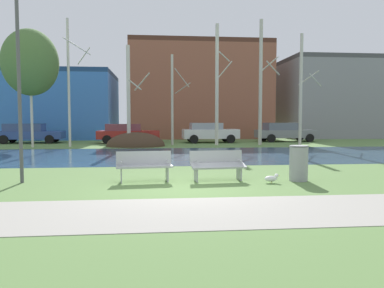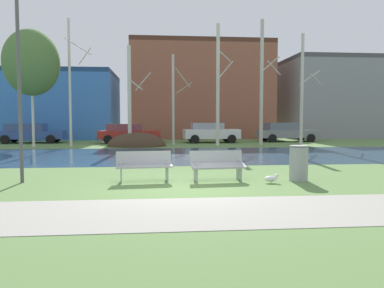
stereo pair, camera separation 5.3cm
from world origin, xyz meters
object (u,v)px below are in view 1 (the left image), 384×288
Objects in this scene: streetlamp at (18,46)px; parked_hatch_third_white at (209,132)px; seagull at (272,178)px; parked_sedan_second_red at (127,133)px; parked_wagon_fourth_grey at (285,132)px; bench_left at (144,165)px; trash_bin at (299,163)px; parked_van_nearest_blue at (29,133)px; bench_right at (218,164)px.

streetlamp is 1.36× the size of parked_hatch_third_white.
parked_sedan_second_red reaches higher than seagull.
seagull is 0.09× the size of parked_wagon_fourth_grey.
parked_wagon_fourth_grey is at bearing 59.57° from bench_left.
parked_sedan_second_red is at bearing 178.78° from parked_hatch_third_white.
seagull is at bearing -73.29° from parked_sedan_second_red.
parked_wagon_fourth_grey reaches higher than bench_left.
trash_bin is 0.21× the size of parked_van_nearest_blue.
trash_bin is at bearing -70.41° from parked_sedan_second_red.
bench_right is 17.39m from parked_hatch_third_white.
parked_wagon_fourth_grey reaches higher than parked_van_nearest_blue.
bench_left is 1.00× the size of bench_right.
seagull is at bearing -92.56° from parked_hatch_third_white.
streetlamp reaches higher than bench_right.
trash_bin reaches higher than seagull.
parked_sedan_second_red is (-5.39, 17.95, 0.63)m from seagull.
trash_bin is at bearing -89.67° from parked_hatch_third_white.
parked_sedan_second_red is 1.09× the size of parked_hatch_third_white.
bench_right is at bearing -77.25° from parked_sedan_second_red.
bench_left is 0.34× the size of parked_van_nearest_blue.
parked_van_nearest_blue is at bearing 179.89° from parked_wagon_fourth_grey.
trash_bin is 22.81m from parked_van_nearest_blue.
parked_hatch_third_white is at bearing 75.71° from bench_left.
bench_right is at bearing 158.32° from seagull.
parked_hatch_third_white is at bearing 90.33° from trash_bin.
trash_bin is 0.18× the size of streetlamp.
streetlamp reaches higher than parked_van_nearest_blue.
bench_right is 0.34× the size of parked_wagon_fourth_grey.
parked_hatch_third_white is at bearing -1.22° from parked_sedan_second_red.
bench_right is at bearing -115.11° from parked_wagon_fourth_grey.
parked_hatch_third_white is (13.49, -0.78, 0.03)m from parked_van_nearest_blue.
bench_right is 3.68× the size of seagull.
seagull is 22.53m from parked_van_nearest_blue.
parked_wagon_fourth_grey reaches higher than parked_sedan_second_red.
parked_sedan_second_red is (1.66, 17.24, -3.05)m from streetlamp.
seagull is 0.10× the size of parked_hatch_third_white.
streetlamp is at bearing -114.64° from parked_hatch_third_white.
parked_van_nearest_blue is (-9.10, 18.03, 0.30)m from bench_left.
parked_sedan_second_red reaches higher than bench_left.
streetlamp is (-5.59, 0.14, 3.35)m from bench_right.
parked_wagon_fourth_grey is (6.97, 18.57, 0.66)m from seagull.
trash_bin is 19.27m from parked_wagon_fourth_grey.
bench_left reaches higher than seagull.
parked_wagon_fourth_grey is at bearing 69.42° from seagull.
seagull is at bearing -5.81° from streetlamp.
trash_bin is at bearing 17.85° from seagull.
parked_wagon_fourth_grey is (8.43, 17.99, 0.32)m from bench_right.
parked_wagon_fourth_grey is at bearing 64.89° from bench_right.
parked_van_nearest_blue reaches higher than bench_right.
parked_van_nearest_blue is at bearing 116.78° from bench_left.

